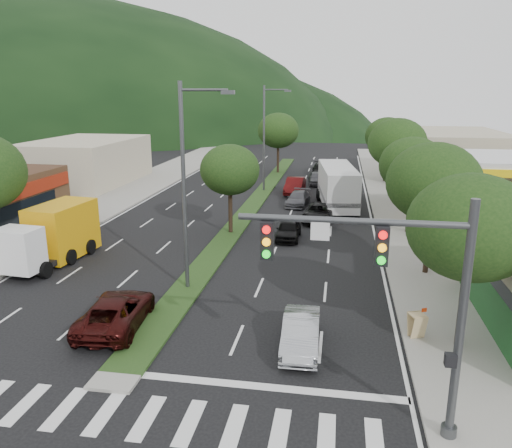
% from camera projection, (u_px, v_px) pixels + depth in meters
% --- Properties ---
extents(ground, '(160.00, 160.00, 0.00)m').
position_uv_depth(ground, '(119.00, 376.00, 17.30)').
color(ground, black).
rests_on(ground, ground).
extents(sidewalk_right, '(5.00, 90.00, 0.15)m').
position_uv_depth(sidewalk_right, '(406.00, 215.00, 39.06)').
color(sidewalk_right, gray).
rests_on(sidewalk_right, ground).
extents(sidewalk_left, '(6.00, 90.00, 0.15)m').
position_uv_depth(sidewalk_left, '(102.00, 203.00, 43.17)').
color(sidewalk_left, gray).
rests_on(sidewalk_left, ground).
extents(median, '(1.60, 56.00, 0.12)m').
position_uv_depth(median, '(255.00, 202.00, 43.94)').
color(median, '#1B3914').
rests_on(median, ground).
extents(crosswalk, '(19.00, 2.20, 0.01)m').
position_uv_depth(crosswalk, '(92.00, 411.00, 15.39)').
color(crosswalk, silver).
rests_on(crosswalk, ground).
extents(traffic_signal, '(6.12, 0.40, 7.00)m').
position_uv_depth(traffic_signal, '(403.00, 284.00, 13.17)').
color(traffic_signal, '#47494C').
rests_on(traffic_signal, ground).
extents(bldg_left_far, '(9.00, 14.00, 4.60)m').
position_uv_depth(bldg_left_far, '(86.00, 162.00, 52.12)').
color(bldg_left_far, '#C1B699').
rests_on(bldg_left_far, ground).
extents(bldg_right_far, '(10.00, 16.00, 5.20)m').
position_uv_depth(bldg_right_far, '(452.00, 155.00, 55.36)').
color(bldg_right_far, '#C1B699').
rests_on(bldg_right_far, ground).
extents(hill_far, '(176.00, 132.00, 82.00)m').
position_uv_depth(hill_far, '(15.00, 126.00, 134.88)').
color(hill_far, black).
rests_on(hill_far, ground).
extents(tree_r_a, '(4.60, 4.60, 6.63)m').
position_uv_depth(tree_r_a, '(471.00, 228.00, 17.92)').
color(tree_r_a, black).
rests_on(tree_r_a, sidewalk_right).
extents(tree_r_b, '(4.80, 4.80, 6.94)m').
position_uv_depth(tree_r_b, '(433.00, 182.00, 25.48)').
color(tree_r_b, black).
rests_on(tree_r_b, sidewalk_right).
extents(tree_r_c, '(4.40, 4.40, 6.48)m').
position_uv_depth(tree_r_c, '(412.00, 165.00, 33.17)').
color(tree_r_c, black).
rests_on(tree_r_c, sidewalk_right).
extents(tree_r_d, '(5.00, 5.00, 7.17)m').
position_uv_depth(tree_r_d, '(397.00, 143.00, 42.57)').
color(tree_r_d, black).
rests_on(tree_r_d, sidewalk_right).
extents(tree_r_e, '(4.60, 4.60, 6.71)m').
position_uv_depth(tree_r_e, '(387.00, 136.00, 52.16)').
color(tree_r_e, black).
rests_on(tree_r_e, sidewalk_right).
extents(tree_med_near, '(4.00, 4.00, 6.02)m').
position_uv_depth(tree_med_near, '(230.00, 170.00, 33.28)').
color(tree_med_near, black).
rests_on(tree_med_near, median).
extents(tree_med_far, '(4.80, 4.80, 6.94)m').
position_uv_depth(tree_med_far, '(278.00, 131.00, 57.87)').
color(tree_med_far, black).
rests_on(tree_med_far, median).
extents(streetlight_near, '(2.60, 0.25, 10.00)m').
position_uv_depth(streetlight_near, '(188.00, 178.00, 23.43)').
color(streetlight_near, '#47494C').
rests_on(streetlight_near, ground).
extents(streetlight_mid, '(2.60, 0.25, 10.00)m').
position_uv_depth(streetlight_mid, '(266.00, 134.00, 47.22)').
color(streetlight_mid, '#47494C').
rests_on(streetlight_mid, ground).
extents(sedan_silver, '(1.49, 3.98, 1.30)m').
position_uv_depth(sedan_silver, '(301.00, 333.00, 19.02)').
color(sedan_silver, '#A6A9AE').
rests_on(sedan_silver, ground).
extents(suv_maroon, '(2.75, 5.16, 1.38)m').
position_uv_depth(suv_maroon, '(116.00, 312.00, 20.73)').
color(suv_maroon, black).
rests_on(suv_maroon, ground).
extents(car_queue_a, '(1.53, 3.77, 1.28)m').
position_uv_depth(car_queue_a, '(288.00, 229.00, 33.05)').
color(car_queue_a, black).
rests_on(car_queue_a, ground).
extents(car_queue_b, '(2.09, 4.28, 1.20)m').
position_uv_depth(car_queue_b, '(298.00, 199.00, 42.62)').
color(car_queue_b, '#515156').
rests_on(car_queue_b, ground).
extents(car_queue_c, '(1.79, 4.66, 1.52)m').
position_uv_depth(car_queue_c, '(295.00, 186.00, 47.46)').
color(car_queue_c, '#4B0C0D').
rests_on(car_queue_c, ground).
extents(car_queue_d, '(2.66, 4.82, 1.28)m').
position_uv_depth(car_queue_d, '(319.00, 213.00, 37.53)').
color(car_queue_d, black).
rests_on(car_queue_d, ground).
extents(car_queue_e, '(1.96, 4.10, 1.35)m').
position_uv_depth(car_queue_e, '(316.00, 178.00, 51.95)').
color(car_queue_e, '#49494E').
rests_on(car_queue_e, ground).
extents(car_queue_f, '(2.47, 5.29, 1.49)m').
position_uv_depth(car_queue_f, '(322.00, 170.00, 56.63)').
color(car_queue_f, black).
rests_on(car_queue_f, ground).
extents(box_truck, '(3.03, 6.72, 3.22)m').
position_uv_depth(box_truck, '(55.00, 236.00, 28.51)').
color(box_truck, white).
rests_on(box_truck, ground).
extents(motorhome, '(3.80, 9.32, 3.48)m').
position_uv_depth(motorhome, '(337.00, 186.00, 41.50)').
color(motorhome, silver).
rests_on(motorhome, ground).
extents(a_frame_sign, '(0.79, 0.83, 1.32)m').
position_uv_depth(a_frame_sign, '(417.00, 323.00, 19.59)').
color(a_frame_sign, tan).
rests_on(a_frame_sign, sidewalk_right).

